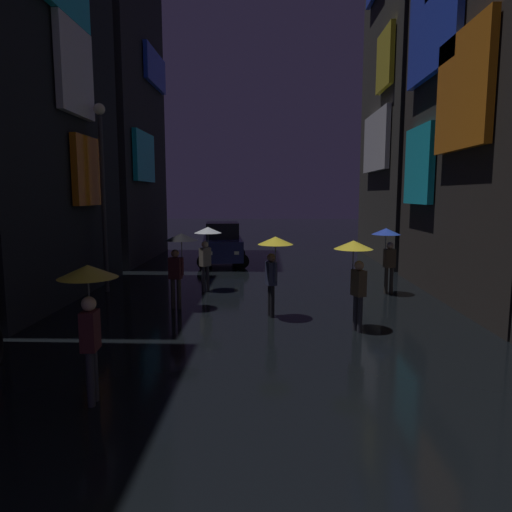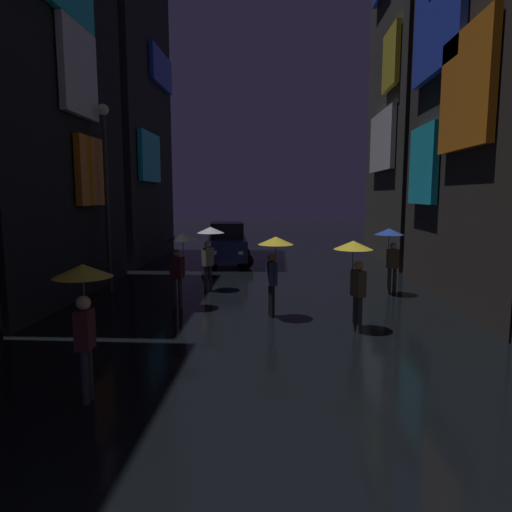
# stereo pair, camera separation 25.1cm
# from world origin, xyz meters

# --- Properties ---
(building_left_mid) EXTENTS (4.25, 8.10, 13.84)m
(building_left_mid) POSITION_xyz_m (-7.48, 13.05, 6.93)
(building_left_mid) COLOR black
(building_left_mid) RESTS_ON ground
(building_left_far) EXTENTS (4.25, 7.40, 23.43)m
(building_left_far) POSITION_xyz_m (-7.48, 21.70, 11.72)
(building_left_far) COLOR #232328
(building_left_far) RESTS_ON ground
(building_right_far) EXTENTS (4.25, 7.65, 17.15)m
(building_right_far) POSITION_xyz_m (7.48, 21.82, 8.58)
(building_right_far) COLOR #33302D
(building_right_far) RESTS_ON ground
(pedestrian_foreground_right_yellow) EXTENTS (0.90, 0.90, 2.12)m
(pedestrian_foreground_right_yellow) POSITION_xyz_m (0.45, 10.83, 1.67)
(pedestrian_foreground_right_yellow) COLOR black
(pedestrian_foreground_right_yellow) RESTS_ON ground
(pedestrian_foreground_left_black) EXTENTS (0.90, 0.90, 2.12)m
(pedestrian_foreground_left_black) POSITION_xyz_m (-2.14, 11.72, 1.67)
(pedestrian_foreground_left_black) COLOR #38332D
(pedestrian_foreground_left_black) RESTS_ON ground
(pedestrian_far_right_clear) EXTENTS (0.90, 0.90, 2.12)m
(pedestrian_far_right_clear) POSITION_xyz_m (-1.70, 14.13, 1.67)
(pedestrian_far_right_clear) COLOR #2D2D38
(pedestrian_far_right_clear) RESTS_ON ground
(pedestrian_midstreet_centre_yellow) EXTENTS (0.90, 0.90, 2.12)m
(pedestrian_midstreet_centre_yellow) POSITION_xyz_m (-2.41, 5.97, 1.67)
(pedestrian_midstreet_centre_yellow) COLOR #2D2D38
(pedestrian_midstreet_centre_yellow) RESTS_ON ground
(pedestrian_near_crossing_blue) EXTENTS (0.90, 0.90, 2.12)m
(pedestrian_near_crossing_blue) POSITION_xyz_m (4.08, 13.81, 1.67)
(pedestrian_near_crossing_blue) COLOR #38332D
(pedestrian_near_crossing_blue) RESTS_ON ground
(pedestrian_midstreet_left_yellow) EXTENTS (0.90, 0.90, 2.12)m
(pedestrian_midstreet_left_yellow) POSITION_xyz_m (2.31, 9.79, 1.67)
(pedestrian_midstreet_left_yellow) COLOR #2D2D38
(pedestrian_midstreet_left_yellow) RESTS_ON ground
(car_distant) EXTENTS (2.57, 4.30, 1.92)m
(car_distant) POSITION_xyz_m (-1.79, 20.03, 0.93)
(car_distant) COLOR navy
(car_distant) RESTS_ON ground
(streetlamp_left_far) EXTENTS (0.36, 0.36, 6.01)m
(streetlamp_left_far) POSITION_xyz_m (-5.00, 13.92, 3.72)
(streetlamp_left_far) COLOR #2D2D33
(streetlamp_left_far) RESTS_ON ground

